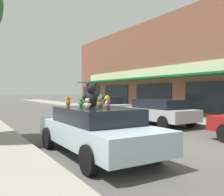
# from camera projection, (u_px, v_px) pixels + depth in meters

# --- Properties ---
(ground_plane) EXTENTS (260.00, 260.00, 0.00)m
(ground_plane) POSITION_uv_depth(u_px,v_px,m) (173.00, 146.00, 8.24)
(ground_plane) COLOR #514F4C
(storefront_row) EXTENTS (12.59, 28.37, 7.74)m
(storefront_row) POSITION_uv_depth(u_px,v_px,m) (198.00, 69.00, 23.15)
(storefront_row) COLOR brown
(storefront_row) RESTS_ON ground_plane
(plush_art_car) EXTENTS (2.10, 4.70, 1.34)m
(plush_art_car) POSITION_uv_depth(u_px,v_px,m) (96.00, 129.00, 7.07)
(plush_art_car) COLOR #ADC6D1
(plush_art_car) RESTS_ON ground_plane
(teddy_bear_giant) EXTENTS (0.54, 0.38, 0.71)m
(teddy_bear_giant) POSITION_uv_depth(u_px,v_px,m) (91.00, 95.00, 7.16)
(teddy_bear_giant) COLOR black
(teddy_bear_giant) RESTS_ON plush_art_car
(teddy_bear_blue) EXTENTS (0.17, 0.16, 0.24)m
(teddy_bear_blue) POSITION_uv_depth(u_px,v_px,m) (95.00, 103.00, 7.59)
(teddy_bear_blue) COLOR blue
(teddy_bear_blue) RESTS_ON plush_art_car
(teddy_bear_teal) EXTENTS (0.23, 0.26, 0.36)m
(teddy_bear_teal) POSITION_uv_depth(u_px,v_px,m) (101.00, 100.00, 8.15)
(teddy_bear_teal) COLOR teal
(teddy_bear_teal) RESTS_ON plush_art_car
(teddy_bear_cream) EXTENTS (0.18, 0.20, 0.28)m
(teddy_bear_cream) POSITION_uv_depth(u_px,v_px,m) (87.00, 104.00, 6.58)
(teddy_bear_cream) COLOR beige
(teddy_bear_cream) RESTS_ON plush_art_car
(teddy_bear_orange) EXTENTS (0.21, 0.23, 0.32)m
(teddy_bear_orange) POSITION_uv_depth(u_px,v_px,m) (68.00, 101.00, 7.58)
(teddy_bear_orange) COLOR orange
(teddy_bear_orange) RESTS_ON plush_art_car
(teddy_bear_purple) EXTENTS (0.17, 0.15, 0.24)m
(teddy_bear_purple) POSITION_uv_depth(u_px,v_px,m) (109.00, 105.00, 6.55)
(teddy_bear_purple) COLOR purple
(teddy_bear_purple) RESTS_ON plush_art_car
(teddy_bear_green) EXTENTS (0.20, 0.14, 0.26)m
(teddy_bear_green) POSITION_uv_depth(u_px,v_px,m) (81.00, 102.00, 7.62)
(teddy_bear_green) COLOR green
(teddy_bear_green) RESTS_ON plush_art_car
(teddy_bear_yellow) EXTENTS (0.20, 0.27, 0.36)m
(teddy_bear_yellow) POSITION_uv_depth(u_px,v_px,m) (107.00, 102.00, 6.86)
(teddy_bear_yellow) COLOR yellow
(teddy_bear_yellow) RESTS_ON plush_art_car
(teddy_bear_brown) EXTENTS (0.19, 0.24, 0.32)m
(teddy_bear_brown) POSITION_uv_depth(u_px,v_px,m) (100.00, 102.00, 6.95)
(teddy_bear_brown) COLOR olive
(teddy_bear_brown) RESTS_ON plush_art_car
(parked_car_far_center) EXTENTS (2.00, 4.04, 1.38)m
(parked_car_far_center) POSITION_uv_depth(u_px,v_px,m) (160.00, 111.00, 13.08)
(parked_car_far_center) COLOR #B7B7BC
(parked_car_far_center) RESTS_ON ground_plane
(parked_car_far_right) EXTENTS (2.18, 4.41, 1.41)m
(parked_car_far_right) POSITION_uv_depth(u_px,v_px,m) (103.00, 105.00, 18.28)
(parked_car_far_right) COLOR silver
(parked_car_far_right) RESTS_ON ground_plane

